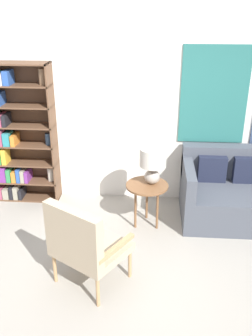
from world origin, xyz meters
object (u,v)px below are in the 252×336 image
Objects in this scene: table_lamp at (153,162)px; couch at (247,194)px; bookshelf at (14,137)px; armchair at (83,242)px; side_table at (147,189)px.

couch is at bearing 11.19° from table_lamp.
bookshelf reaches higher than couch.
side_table is (0.57, 1.16, -0.02)m from armchair.
couch is at bearing 37.94° from armchair.
armchair reaches higher than side_table.
side_table is 1.24× the size of table_lamp.
couch reaches higher than side_table.
bookshelf is 3.37× the size of side_table.
table_lamp is (1.86, -0.53, -0.07)m from bookshelf.
bookshelf is 4.19× the size of table_lamp.
armchair is at bearing -142.06° from couch.
bookshelf is 1.14× the size of couch.
armchair reaches higher than couch.
bookshelf is at bearing 125.34° from armchair.
bookshelf is at bearing 174.59° from couch.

